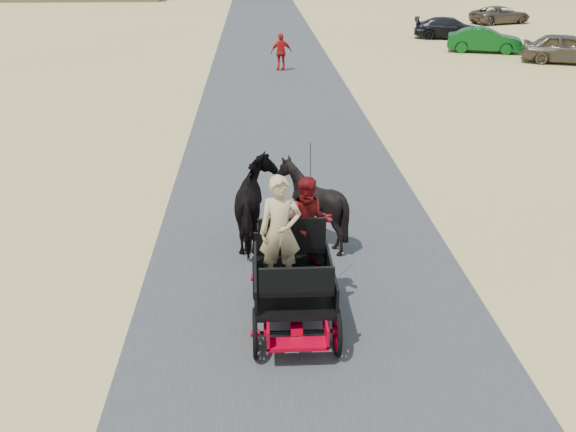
{
  "coord_description": "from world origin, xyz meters",
  "views": [
    {
      "loc": [
        -0.87,
        -9.36,
        5.83
      ],
      "look_at": [
        -0.33,
        1.22,
        1.2
      ],
      "focal_mm": 40.0,
      "sensor_mm": 36.0,
      "label": 1
    }
  ],
  "objects_px": {
    "car_c": "(450,28)",
    "carriage": "(293,303)",
    "car_a": "(567,48)",
    "horse_left": "(257,205)",
    "horse_right": "(312,204)",
    "car_b": "(485,40)",
    "car_d": "(501,15)",
    "pedestrian": "(281,52)"
  },
  "relations": [
    {
      "from": "car_b",
      "to": "car_c",
      "type": "xyz_separation_m",
      "value": [
        -0.46,
        5.1,
        -0.02
      ]
    },
    {
      "from": "car_a",
      "to": "car_d",
      "type": "distance_m",
      "value": 15.92
    },
    {
      "from": "car_a",
      "to": "car_d",
      "type": "xyz_separation_m",
      "value": [
        2.34,
        15.75,
        -0.11
      ]
    },
    {
      "from": "car_d",
      "to": "carriage",
      "type": "bearing_deg",
      "value": 136.64
    },
    {
      "from": "car_a",
      "to": "car_b",
      "type": "height_order",
      "value": "car_a"
    },
    {
      "from": "car_b",
      "to": "carriage",
      "type": "bearing_deg",
      "value": 172.22
    },
    {
      "from": "horse_left",
      "to": "car_b",
      "type": "distance_m",
      "value": 26.32
    },
    {
      "from": "carriage",
      "to": "car_b",
      "type": "xyz_separation_m",
      "value": [
        11.97,
        26.15,
        0.29
      ]
    },
    {
      "from": "pedestrian",
      "to": "car_c",
      "type": "bearing_deg",
      "value": -150.81
    },
    {
      "from": "car_a",
      "to": "car_c",
      "type": "bearing_deg",
      "value": 42.58
    },
    {
      "from": "carriage",
      "to": "pedestrian",
      "type": "xyz_separation_m",
      "value": [
        0.7,
        21.49,
        0.5
      ]
    },
    {
      "from": "car_a",
      "to": "carriage",
      "type": "bearing_deg",
      "value": 167.52
    },
    {
      "from": "horse_left",
      "to": "horse_right",
      "type": "xyz_separation_m",
      "value": [
        1.1,
        0.0,
        0.0
      ]
    },
    {
      "from": "horse_left",
      "to": "car_c",
      "type": "bearing_deg",
      "value": -113.12
    },
    {
      "from": "horse_right",
      "to": "car_b",
      "type": "height_order",
      "value": "horse_right"
    },
    {
      "from": "car_d",
      "to": "horse_right",
      "type": "bearing_deg",
      "value": 135.58
    },
    {
      "from": "horse_left",
      "to": "car_a",
      "type": "xyz_separation_m",
      "value": [
        15.48,
        19.67,
        -0.12
      ]
    },
    {
      "from": "pedestrian",
      "to": "car_c",
      "type": "distance_m",
      "value": 14.57
    },
    {
      "from": "car_a",
      "to": "car_c",
      "type": "distance_m",
      "value": 9.24
    },
    {
      "from": "carriage",
      "to": "car_a",
      "type": "distance_m",
      "value": 27.14
    },
    {
      "from": "car_d",
      "to": "car_a",
      "type": "bearing_deg",
      "value": 152.39
    },
    {
      "from": "carriage",
      "to": "pedestrian",
      "type": "height_order",
      "value": "pedestrian"
    },
    {
      "from": "car_c",
      "to": "carriage",
      "type": "bearing_deg",
      "value": 174.25
    },
    {
      "from": "horse_right",
      "to": "pedestrian",
      "type": "relative_size",
      "value": 0.98
    },
    {
      "from": "car_a",
      "to": "pedestrian",
      "type": "bearing_deg",
      "value": 115.6
    },
    {
      "from": "pedestrian",
      "to": "car_c",
      "type": "xyz_separation_m",
      "value": [
        10.81,
        9.76,
        -0.23
      ]
    },
    {
      "from": "car_b",
      "to": "car_c",
      "type": "height_order",
      "value": "car_b"
    },
    {
      "from": "carriage",
      "to": "horse_left",
      "type": "distance_m",
      "value": 3.09
    },
    {
      "from": "horse_left",
      "to": "car_c",
      "type": "relative_size",
      "value": 0.46
    },
    {
      "from": "car_b",
      "to": "car_d",
      "type": "xyz_separation_m",
      "value": [
        5.3,
        12.27,
        -0.04
      ]
    },
    {
      "from": "car_c",
      "to": "horse_right",
      "type": "bearing_deg",
      "value": 173.26
    },
    {
      "from": "horse_right",
      "to": "car_c",
      "type": "distance_m",
      "value": 30.3
    },
    {
      "from": "car_a",
      "to": "horse_left",
      "type": "bearing_deg",
      "value": 162.68
    },
    {
      "from": "horse_left",
      "to": "car_a",
      "type": "relative_size",
      "value": 0.47
    },
    {
      "from": "car_b",
      "to": "car_d",
      "type": "height_order",
      "value": "car_b"
    },
    {
      "from": "carriage",
      "to": "car_c",
      "type": "bearing_deg",
      "value": 69.78
    },
    {
      "from": "carriage",
      "to": "horse_left",
      "type": "height_order",
      "value": "horse_left"
    },
    {
      "from": "horse_left",
      "to": "car_a",
      "type": "distance_m",
      "value": 25.03
    },
    {
      "from": "carriage",
      "to": "car_b",
      "type": "bearing_deg",
      "value": 65.41
    },
    {
      "from": "carriage",
      "to": "horse_right",
      "type": "xyz_separation_m",
      "value": [
        0.55,
        3.0,
        0.49
      ]
    },
    {
      "from": "car_d",
      "to": "car_c",
      "type": "bearing_deg",
      "value": 122.07
    },
    {
      "from": "horse_right",
      "to": "car_d",
      "type": "bearing_deg",
      "value": -115.27
    }
  ]
}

